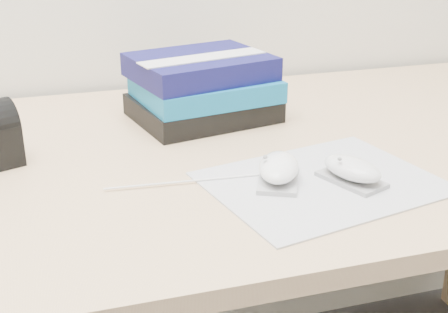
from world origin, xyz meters
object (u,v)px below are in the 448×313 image
object	(u,v)px
mouse_rear	(279,169)
mouse_front	(352,170)
book_stack	(203,88)
desk	(236,245)

from	to	relation	value
mouse_rear	mouse_front	size ratio (longest dim) A/B	1.06
mouse_front	book_stack	xyz separation A→B (m)	(-0.13, 0.35, 0.04)
desk	book_stack	bearing A→B (deg)	111.09
mouse_front	book_stack	distance (m)	0.38
mouse_rear	book_stack	bearing A→B (deg)	95.29
mouse_rear	book_stack	world-z (taller)	book_stack
desk	book_stack	world-z (taller)	book_stack
desk	mouse_front	bearing A→B (deg)	-69.62
book_stack	mouse_front	bearing A→B (deg)	-69.42
mouse_rear	mouse_front	distance (m)	0.11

